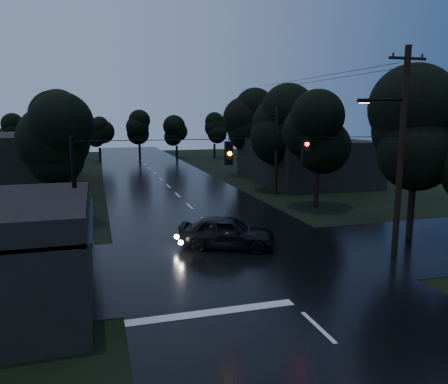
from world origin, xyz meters
TOP-DOWN VIEW (x-y plane):
  - main_road at (0.00, 30.00)m, footprint 12.00×120.00m
  - cross_street at (0.00, 12.00)m, footprint 60.00×9.00m
  - building_far_right at (14.00, 34.00)m, footprint 10.00×14.00m
  - building_far_left at (-14.00, 40.00)m, footprint 10.00×16.00m
  - utility_pole_main at (7.41, 11.00)m, footprint 3.50×0.30m
  - utility_pole_far at (8.30, 28.00)m, footprint 2.00×0.30m
  - anchor_pole_left at (-7.50, 11.00)m, footprint 0.18×0.18m
  - span_signals at (0.56, 10.99)m, footprint 15.00×0.37m
  - tree_corner_near at (10.00, 13.00)m, footprint 4.48×4.48m
  - tree_left_a at (-9.00, 22.00)m, footprint 3.92×3.92m
  - tree_left_b at (-9.60, 30.00)m, footprint 4.20×4.20m
  - tree_left_c at (-10.20, 40.00)m, footprint 4.48×4.48m
  - tree_right_a at (9.00, 22.00)m, footprint 4.20×4.20m
  - tree_right_b at (9.60, 30.00)m, footprint 4.48×4.48m
  - tree_right_c at (10.20, 40.00)m, footprint 4.76×4.76m
  - car at (-0.33, 14.13)m, footprint 5.37×3.84m

SIDE VIEW (x-z plane):
  - main_road at x=0.00m, z-range -0.01..0.01m
  - cross_street at x=0.00m, z-range -0.01..0.01m
  - car at x=-0.33m, z-range 0.00..1.70m
  - building_far_right at x=14.00m, z-range 0.00..4.40m
  - building_far_left at x=-14.00m, z-range 0.00..5.00m
  - anchor_pole_left at x=-7.50m, z-range 0.00..6.00m
  - utility_pole_far at x=8.30m, z-range 0.13..7.63m
  - tree_left_a at x=-9.00m, z-range 1.11..9.37m
  - span_signals at x=0.56m, z-range 4.69..5.80m
  - utility_pole_main at x=7.41m, z-range 0.26..10.26m
  - tree_left_b at x=-9.60m, z-range 1.19..10.04m
  - tree_right_a at x=9.00m, z-range 1.19..10.04m
  - tree_corner_near at x=10.00m, z-range 1.27..10.71m
  - tree_left_c at x=-10.20m, z-range 1.27..10.71m
  - tree_right_b at x=9.60m, z-range 1.27..10.71m
  - tree_right_c at x=10.20m, z-range 1.35..11.38m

